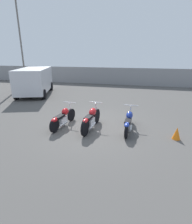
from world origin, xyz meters
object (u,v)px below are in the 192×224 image
motorcycle_slot_2 (129,122)px  traffic_cone_near (177,133)px  light_pole_left (20,35)px  motorcycle_slot_0 (63,118)px  motorcycle_slot_1 (91,119)px  parked_van (35,80)px

motorcycle_slot_2 → traffic_cone_near: bearing=-8.7°
light_pole_left → motorcycle_slot_0: light_pole_left is taller
light_pole_left → motorcycle_slot_1: light_pole_left is taller
motorcycle_slot_1 → parked_van: (-6.15, 5.48, 0.68)m
parked_van → traffic_cone_near: parked_van is taller
motorcycle_slot_2 → parked_van: size_ratio=0.42×
motorcycle_slot_0 → parked_van: size_ratio=0.41×
motorcycle_slot_0 → parked_van: (-4.87, 5.50, 0.73)m
motorcycle_slot_1 → motorcycle_slot_2: size_ratio=1.02×
light_pole_left → motorcycle_slot_2: (11.77, -9.68, -4.48)m
motorcycle_slot_0 → traffic_cone_near: size_ratio=4.29×
motorcycle_slot_0 → light_pole_left: bearing=138.3°
motorcycle_slot_0 → motorcycle_slot_1: 1.28m
light_pole_left → motorcycle_slot_1: bearing=-44.1°
parked_van → traffic_cone_near: 11.07m
light_pole_left → motorcycle_slot_2: 15.88m
light_pole_left → motorcycle_slot_0: 14.10m
light_pole_left → traffic_cone_near: 17.51m
motorcycle_slot_2 → parked_van: parked_van is taller
light_pole_left → motorcycle_slot_0: (8.94, -9.94, -4.48)m
motorcycle_slot_1 → parked_van: bearing=142.8°
light_pole_left → traffic_cone_near: size_ratio=17.82×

